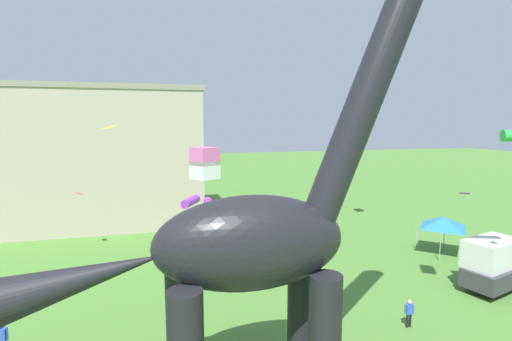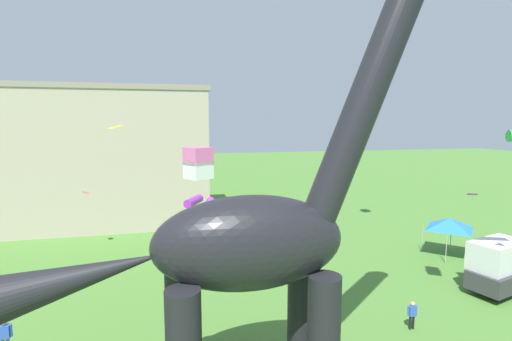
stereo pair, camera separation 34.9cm
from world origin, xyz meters
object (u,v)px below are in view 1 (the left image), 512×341
(kite_trailing, at_px, (205,163))
(kite_mid_right, at_px, (465,193))
(festival_canopy_tent, at_px, (443,222))
(kite_high_left, at_px, (194,202))
(person_near_flyer, at_px, (409,311))
(kite_drifting, at_px, (79,193))
(kite_far_left, at_px, (110,127))
(parked_box_truck, at_px, (500,263))
(person_vendor_side, at_px, (0,337))
(dinosaur_sculpture, at_px, (248,243))
(kite_mid_center, at_px, (371,88))

(kite_trailing, height_order, kite_mid_right, kite_trailing)
(festival_canopy_tent, relative_size, kite_trailing, 4.48)
(kite_trailing, distance_m, kite_high_left, 13.66)
(person_near_flyer, bearing_deg, kite_drifting, -60.35)
(kite_trailing, xyz_separation_m, kite_far_left, (-3.91, 18.15, 0.61))
(parked_box_truck, height_order, person_vendor_side, parked_box_truck)
(festival_canopy_tent, distance_m, kite_mid_right, 5.66)
(dinosaur_sculpture, xyz_separation_m, kite_trailing, (-2.04, -4.34, 3.36))
(kite_far_left, bearing_deg, person_vendor_side, -114.78)
(person_vendor_side, xyz_separation_m, person_near_flyer, (19.04, -2.23, -0.16))
(dinosaur_sculpture, height_order, person_vendor_side, dinosaur_sculpture)
(dinosaur_sculpture, height_order, kite_drifting, dinosaur_sculpture)
(kite_drifting, bearing_deg, festival_canopy_tent, -15.87)
(person_near_flyer, relative_size, kite_trailing, 2.07)
(person_vendor_side, xyz_separation_m, kite_mid_right, (33.25, 9.52, 3.09))
(person_near_flyer, xyz_separation_m, kite_high_left, (-10.17, 5.89, 4.99))
(kite_far_left, distance_m, kite_high_left, 8.15)
(festival_canopy_tent, distance_m, kite_high_left, 20.27)
(kite_trailing, bearing_deg, person_near_flyer, 33.09)
(parked_box_truck, distance_m, kite_far_left, 26.28)
(parked_box_truck, relative_size, kite_trailing, 8.47)
(festival_canopy_tent, bearing_deg, kite_trailing, -142.10)
(kite_drifting, bearing_deg, dinosaur_sculpture, -65.14)
(kite_trailing, height_order, kite_high_left, kite_trailing)
(dinosaur_sculpture, bearing_deg, kite_drifting, 140.24)
(kite_high_left, xyz_separation_m, kite_drifting, (-8.05, 10.90, -1.12))
(kite_high_left, bearing_deg, kite_mid_right, 13.52)
(kite_mid_right, height_order, kite_drifting, kite_drifting)
(festival_canopy_tent, bearing_deg, kite_mid_right, 31.92)
(kite_trailing, relative_size, kite_mid_center, 0.57)
(parked_box_truck, height_order, kite_far_left, kite_far_left)
(kite_high_left, height_order, kite_drifting, kite_high_left)
(dinosaur_sculpture, distance_m, kite_drifting, 21.76)
(person_near_flyer, bearing_deg, kite_trailing, 15.39)
(parked_box_truck, distance_m, person_vendor_side, 27.48)
(person_vendor_side, relative_size, kite_high_left, 0.95)
(dinosaur_sculpture, relative_size, kite_mid_center, 13.69)
(festival_canopy_tent, distance_m, kite_mid_center, 13.50)
(parked_box_truck, height_order, kite_trailing, kite_trailing)
(dinosaur_sculpture, distance_m, kite_high_left, 8.88)
(dinosaur_sculpture, height_order, kite_mid_center, dinosaur_sculpture)
(kite_high_left, bearing_deg, kite_drifting, 126.46)
(person_vendor_side, bearing_deg, kite_far_left, 74.33)
(person_vendor_side, xyz_separation_m, kite_trailing, (7.91, -9.48, 8.43))
(kite_high_left, bearing_deg, parked_box_truck, -10.06)
(kite_mid_center, bearing_deg, person_near_flyer, -113.86)
(kite_high_left, bearing_deg, dinosaur_sculpture, -83.02)
(person_vendor_side, bearing_deg, kite_trailing, -41.08)
(parked_box_truck, relative_size, kite_drifting, 7.81)
(dinosaur_sculpture, bearing_deg, parked_box_truck, 42.83)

